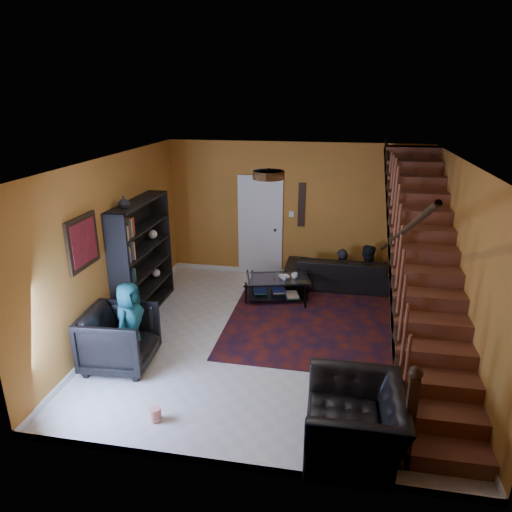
{
  "coord_description": "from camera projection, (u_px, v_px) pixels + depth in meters",
  "views": [
    {
      "loc": [
        0.85,
        -6.37,
        3.69
      ],
      "look_at": [
        -0.37,
        0.4,
        1.23
      ],
      "focal_mm": 32.0,
      "sensor_mm": 36.0,
      "label": 1
    }
  ],
  "objects": [
    {
      "name": "staircase",
      "position": [
        424.0,
        265.0,
        6.46
      ],
      "size": [
        0.95,
        5.02,
        3.18
      ],
      "color": "brown",
      "rests_on": "floor"
    },
    {
      "name": "floor",
      "position": [
        274.0,
        338.0,
        7.28
      ],
      "size": [
        5.5,
        5.5,
        0.0
      ],
      "primitive_type": "plane",
      "color": "beige",
      "rests_on": "ground"
    },
    {
      "name": "bookshelf",
      "position": [
        143.0,
        260.0,
        7.92
      ],
      "size": [
        0.35,
        1.8,
        2.0
      ],
      "color": "black",
      "rests_on": "floor"
    },
    {
      "name": "room",
      "position": [
        215.0,
        295.0,
        8.72
      ],
      "size": [
        5.5,
        5.5,
        5.5
      ],
      "color": "#C36C2B",
      "rests_on": "ground"
    },
    {
      "name": "person_adult_a",
      "position": [
        341.0,
        278.0,
        9.23
      ],
      "size": [
        0.48,
        0.34,
        1.23
      ],
      "primitive_type": "imported",
      "rotation": [
        0.0,
        0.0,
        3.04
      ],
      "color": "black",
      "rests_on": "sofa"
    },
    {
      "name": "cup_a",
      "position": [
        294.0,
        276.0,
        8.48
      ],
      "size": [
        0.16,
        0.16,
        0.1
      ],
      "primitive_type": "imported",
      "rotation": [
        0.0,
        0.0,
        -0.33
      ],
      "color": "#999999",
      "rests_on": "coffee_table"
    },
    {
      "name": "cup_b",
      "position": [
        284.0,
        278.0,
        8.4
      ],
      "size": [
        0.12,
        0.12,
        0.08
      ],
      "primitive_type": "imported",
      "rotation": [
        0.0,
        0.0,
        -0.44
      ],
      "color": "#999999",
      "rests_on": "coffee_table"
    },
    {
      "name": "popcorn_bucket",
      "position": [
        155.0,
        414.0,
        5.41
      ],
      "size": [
        0.15,
        0.15,
        0.16
      ],
      "primitive_type": "cylinder",
      "rotation": [
        0.0,
        0.0,
        -0.09
      ],
      "color": "red",
      "rests_on": "rug"
    },
    {
      "name": "person_child",
      "position": [
        130.0,
        322.0,
        6.5
      ],
      "size": [
        0.45,
        0.63,
        1.21
      ],
      "primitive_type": "imported",
      "rotation": [
        0.0,
        0.0,
        1.46
      ],
      "color": "#196261",
      "rests_on": "armchair_left"
    },
    {
      "name": "bowl",
      "position": [
        284.0,
        277.0,
        8.47
      ],
      "size": [
        0.27,
        0.27,
        0.05
      ],
      "primitive_type": "imported",
      "rotation": [
        0.0,
        0.0,
        0.43
      ],
      "color": "#999999",
      "rests_on": "coffee_table"
    },
    {
      "name": "ceiling_fixture",
      "position": [
        268.0,
        175.0,
        5.62
      ],
      "size": [
        0.4,
        0.4,
        0.1
      ],
      "primitive_type": "cylinder",
      "color": "#3F2814",
      "rests_on": "room"
    },
    {
      "name": "armchair_left",
      "position": [
        120.0,
        338.0,
        6.42
      ],
      "size": [
        1.0,
        0.97,
        0.86
      ],
      "primitive_type": "imported",
      "rotation": [
        0.0,
        0.0,
        1.63
      ],
      "color": "black",
      "rests_on": "floor"
    },
    {
      "name": "sofa",
      "position": [
        341.0,
        271.0,
        9.14
      ],
      "size": [
        2.2,
        0.89,
        0.64
      ],
      "primitive_type": "imported",
      "rotation": [
        0.0,
        0.0,
        3.13
      ],
      "color": "black",
      "rests_on": "floor"
    },
    {
      "name": "rug",
      "position": [
        325.0,
        314.0,
        8.07
      ],
      "size": [
        3.28,
        3.73,
        0.02
      ],
      "primitive_type": "cube",
      "rotation": [
        0.0,
        0.0,
        -0.01
      ],
      "color": "#4B150D",
      "rests_on": "floor"
    },
    {
      "name": "framed_picture",
      "position": [
        83.0,
        242.0,
        6.29
      ],
      "size": [
        0.04,
        0.74,
        0.74
      ],
      "primitive_type": "cube",
      "color": "maroon",
      "rests_on": "room"
    },
    {
      "name": "armchair_right",
      "position": [
        354.0,
        421.0,
        4.87
      ],
      "size": [
        1.05,
        1.19,
        0.76
      ],
      "primitive_type": "imported",
      "rotation": [
        0.0,
        0.0,
        -1.55
      ],
      "color": "black",
      "rests_on": "floor"
    },
    {
      "name": "wall_hanging",
      "position": [
        302.0,
        205.0,
        9.27
      ],
      "size": [
        0.14,
        0.03,
        0.9
      ],
      "primitive_type": "cube",
      "color": "black",
      "rests_on": "room"
    },
    {
      "name": "coffee_table",
      "position": [
        278.0,
        287.0,
        8.57
      ],
      "size": [
        1.29,
        0.94,
        0.44
      ],
      "rotation": [
        0.0,
        0.0,
        0.26
      ],
      "color": "black",
      "rests_on": "floor"
    },
    {
      "name": "door",
      "position": [
        260.0,
        228.0,
        9.58
      ],
      "size": [
        0.82,
        0.05,
        2.05
      ],
      "primitive_type": "cube",
      "color": "silver",
      "rests_on": "floor"
    },
    {
      "name": "vase",
      "position": [
        124.0,
        202.0,
        7.07
      ],
      "size": [
        0.18,
        0.18,
        0.19
      ],
      "primitive_type": "imported",
      "color": "#999999",
      "rests_on": "bookshelf"
    },
    {
      "name": "person_adult_b",
      "position": [
        365.0,
        277.0,
        9.14
      ],
      "size": [
        0.67,
        0.54,
        1.34
      ],
      "primitive_type": "imported",
      "rotation": [
        0.0,
        0.0,
        3.1
      ],
      "color": "black",
      "rests_on": "sofa"
    }
  ]
}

